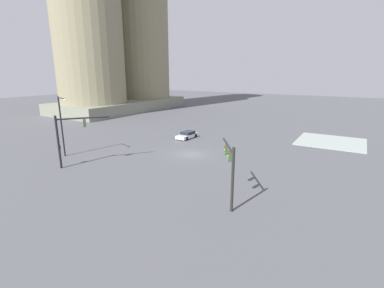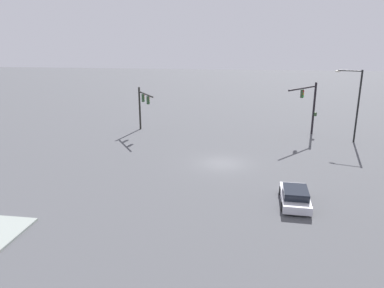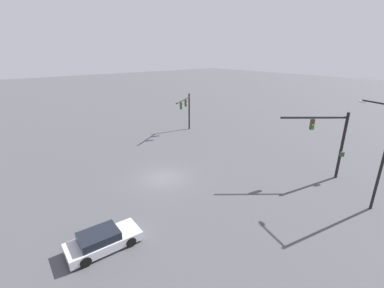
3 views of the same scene
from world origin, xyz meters
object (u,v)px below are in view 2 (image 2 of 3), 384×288
Objects in this scene: streetlamp_curved_arm at (355,100)px; sedan_car_approaching at (295,196)px; traffic_signal_opposite_side at (143,102)px; traffic_signal_near_corner at (310,101)px.

sedan_car_approaching is (17.79, -8.39, -4.18)m from streetlamp_curved_arm.
traffic_signal_opposite_side is 25.40m from sedan_car_approaching.
streetlamp_curved_arm reaches higher than sedan_car_approaching.
traffic_signal_opposite_side is at bearing 42.70° from sedan_car_approaching.
traffic_signal_near_corner is at bearing 59.13° from traffic_signal_opposite_side.
traffic_signal_opposite_side is 1.23× the size of sedan_car_approaching.
traffic_signal_near_corner is 20.31m from traffic_signal_opposite_side.
traffic_signal_near_corner is 1.42× the size of sedan_car_approaching.
streetlamp_curved_arm is at bearing -23.15° from sedan_car_approaching.
streetlamp_curved_arm is at bearing 101.37° from traffic_signal_near_corner.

